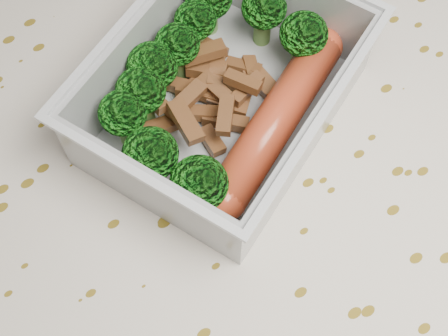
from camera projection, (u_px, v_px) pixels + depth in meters
dining_table at (230, 223)px, 0.52m from camera, size 1.40×0.90×0.75m
tablecloth at (230, 199)px, 0.47m from camera, size 1.46×0.96×0.19m
lunch_container at (224, 97)px, 0.44m from camera, size 0.24×0.22×0.07m
broccoli_florets at (192, 76)px, 0.43m from camera, size 0.17×0.16×0.05m
meat_pile at (214, 89)px, 0.45m from camera, size 0.11×0.09×0.03m
sausage at (277, 119)px, 0.43m from camera, size 0.16×0.09×0.03m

